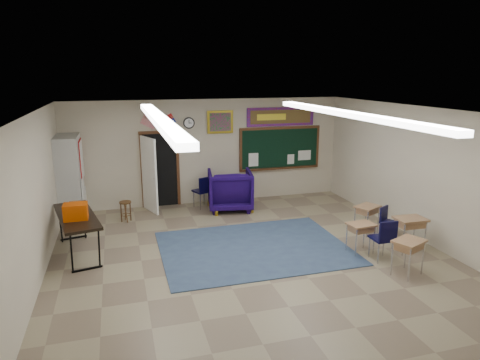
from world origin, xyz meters
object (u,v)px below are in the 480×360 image
object	(u,v)px
student_desk_front_left	(360,236)
student_desk_front_right	(367,218)
wingback_armchair	(230,190)
wooden_stool	(126,211)
folding_table	(78,233)

from	to	relation	value
student_desk_front_left	student_desk_front_right	world-z (taller)	student_desk_front_right
student_desk_front_right	student_desk_front_left	bearing A→B (deg)	-153.74
wingback_armchair	wooden_stool	world-z (taller)	wingback_armchair
student_desk_front_right	wooden_stool	size ratio (longest dim) A/B	1.31
wooden_stool	wingback_armchair	bearing A→B (deg)	5.12
folding_table	student_desk_front_left	bearing A→B (deg)	-27.95
wingback_armchair	student_desk_front_right	bearing A→B (deg)	144.04
wingback_armchair	folding_table	size ratio (longest dim) A/B	0.56
student_desk_front_left	student_desk_front_right	distance (m)	1.23
wooden_stool	folding_table	bearing A→B (deg)	-119.04
wingback_armchair	folding_table	xyz separation A→B (m)	(-3.84, -2.06, -0.09)
folding_table	wooden_stool	distance (m)	2.08
wingback_armchair	student_desk_front_left	bearing A→B (deg)	126.81
student_desk_front_left	folding_table	bearing A→B (deg)	158.27
folding_table	wooden_stool	size ratio (longest dim) A/B	4.10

